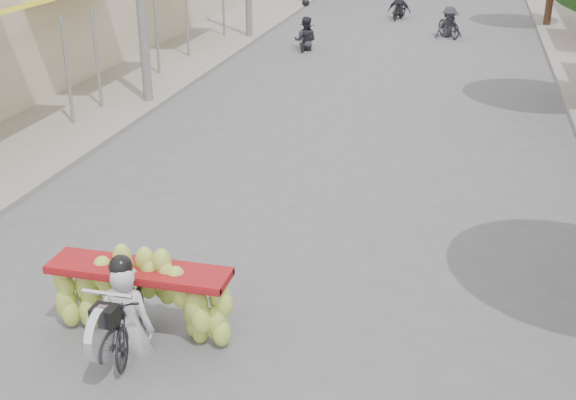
# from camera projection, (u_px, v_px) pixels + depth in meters

# --- Properties ---
(sidewalk_left) EXTENTS (4.00, 60.00, 0.12)m
(sidewalk_left) POSITION_uv_depth(u_px,v_px,m) (140.00, 72.00, 21.56)
(sidewalk_left) COLOR gray
(sidewalk_left) RESTS_ON ground
(banana_motorbike) EXTENTS (2.27, 1.75, 2.20)m
(banana_motorbike) POSITION_uv_depth(u_px,v_px,m) (132.00, 289.00, 8.63)
(banana_motorbike) COLOR black
(banana_motorbike) RESTS_ON ground
(bg_motorbike_a) EXTENTS (0.80, 1.42, 1.95)m
(bg_motorbike_a) POSITION_uv_depth(u_px,v_px,m) (305.00, 27.00, 24.46)
(bg_motorbike_a) COLOR black
(bg_motorbike_a) RESTS_ON ground
(bg_motorbike_b) EXTENTS (1.20, 1.59, 1.95)m
(bg_motorbike_b) POSITION_uv_depth(u_px,v_px,m) (450.00, 14.00, 26.45)
(bg_motorbike_b) COLOR black
(bg_motorbike_b) RESTS_ON ground
(bg_motorbike_c) EXTENTS (1.04, 1.81, 1.95)m
(bg_motorbike_c) POSITION_uv_depth(u_px,v_px,m) (400.00, 0.00, 30.26)
(bg_motorbike_c) COLOR black
(bg_motorbike_c) RESTS_ON ground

